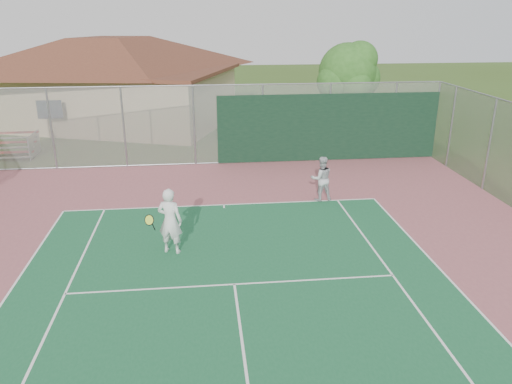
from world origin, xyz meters
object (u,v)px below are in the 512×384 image
(clubhouse, at_px, (112,72))
(player_white_front, at_px, (170,222))
(tree, at_px, (349,74))
(player_grey_back, at_px, (321,179))
(bleachers, at_px, (4,145))

(clubhouse, xyz_separation_m, player_white_front, (4.16, -17.90, -2.09))
(tree, relative_size, player_grey_back, 3.09)
(bleachers, xyz_separation_m, player_white_front, (8.26, -10.85, 0.39))
(bleachers, distance_m, player_white_front, 13.64)
(bleachers, height_order, player_grey_back, player_grey_back)
(bleachers, distance_m, player_grey_back, 15.25)
(clubhouse, bearing_deg, bleachers, -100.73)
(clubhouse, relative_size, bleachers, 5.55)
(player_white_front, bearing_deg, player_grey_back, -126.81)
(player_white_front, height_order, player_grey_back, player_white_front)
(clubhouse, distance_m, bleachers, 8.53)
(bleachers, bearing_deg, clubhouse, 58.24)
(clubhouse, xyz_separation_m, bleachers, (-4.10, -7.05, -2.48))
(clubhouse, height_order, bleachers, clubhouse)
(bleachers, relative_size, player_white_front, 1.53)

